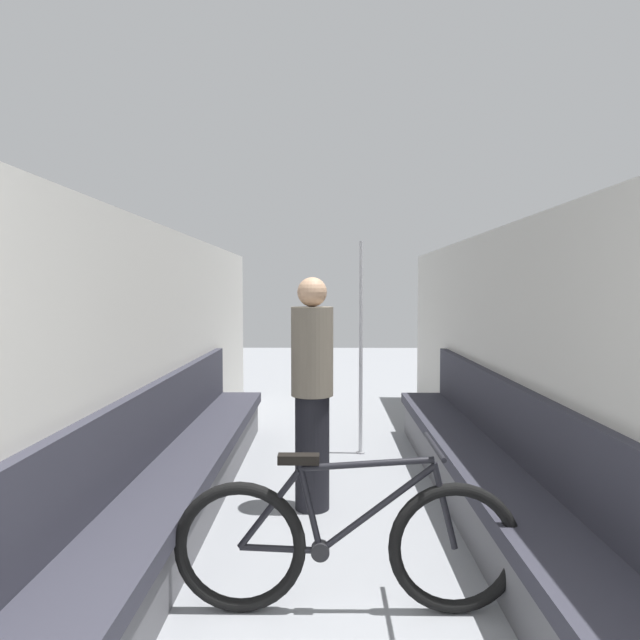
% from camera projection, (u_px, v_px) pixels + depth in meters
% --- Properties ---
extents(wall_left, '(0.10, 9.44, 2.05)m').
position_uv_depth(wall_left, '(125.00, 377.00, 3.58)').
color(wall_left, beige).
rests_on(wall_left, ground).
extents(wall_right, '(0.10, 9.44, 2.05)m').
position_uv_depth(wall_right, '(546.00, 377.00, 3.55)').
color(wall_right, beige).
rests_on(wall_right, ground).
extents(bench_seat_row_left, '(0.49, 5.22, 0.93)m').
position_uv_depth(bench_seat_row_left, '(172.00, 486.00, 3.71)').
color(bench_seat_row_left, '#5B5B60').
rests_on(bench_seat_row_left, ground).
extents(bench_seat_row_right, '(0.49, 5.22, 0.93)m').
position_uv_depth(bench_seat_row_right, '(497.00, 487.00, 3.69)').
color(bench_seat_row_right, '#5B5B60').
rests_on(bench_seat_row_right, ground).
extents(bicycle, '(1.69, 0.46, 0.83)m').
position_uv_depth(bicycle, '(347.00, 544.00, 2.76)').
color(bicycle, black).
rests_on(bicycle, ground).
extents(grab_pole_near, '(0.08, 0.08, 2.03)m').
position_uv_depth(grab_pole_near, '(361.00, 351.00, 5.43)').
color(grab_pole_near, gray).
rests_on(grab_pole_near, ground).
extents(passenger_standing, '(0.30, 0.30, 1.66)m').
position_uv_depth(passenger_standing, '(312.00, 390.00, 4.06)').
color(passenger_standing, black).
rests_on(passenger_standing, ground).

